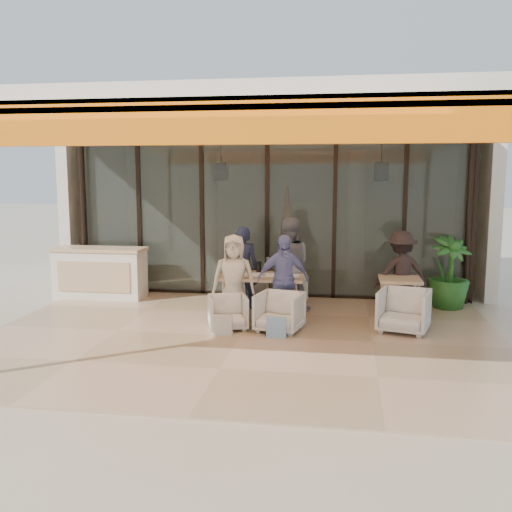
# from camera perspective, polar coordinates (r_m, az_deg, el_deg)

# --- Properties ---
(ground) EXTENTS (70.00, 70.00, 0.00)m
(ground) POSITION_cam_1_polar(r_m,az_deg,el_deg) (8.91, -1.55, -8.16)
(ground) COLOR #C6B293
(ground) RESTS_ON ground
(terrace_floor) EXTENTS (8.00, 6.00, 0.01)m
(terrace_floor) POSITION_cam_1_polar(r_m,az_deg,el_deg) (8.91, -1.55, -8.13)
(terrace_floor) COLOR tan
(terrace_floor) RESTS_ON ground
(terrace_structure) EXTENTS (8.00, 6.00, 3.40)m
(terrace_structure) POSITION_cam_1_polar(r_m,az_deg,el_deg) (8.31, -1.98, 13.31)
(terrace_structure) COLOR silver
(terrace_structure) RESTS_ON ground
(glass_storefront) EXTENTS (8.08, 0.10, 3.20)m
(glass_storefront) POSITION_cam_1_polar(r_m,az_deg,el_deg) (11.54, 1.13, 3.72)
(glass_storefront) COLOR #9EADA3
(glass_storefront) RESTS_ON ground
(interior_block) EXTENTS (9.05, 3.62, 3.52)m
(interior_block) POSITION_cam_1_polar(r_m,az_deg,el_deg) (13.80, 2.48, 7.09)
(interior_block) COLOR silver
(interior_block) RESTS_ON ground
(host_counter) EXTENTS (1.85, 0.65, 1.04)m
(host_counter) POSITION_cam_1_polar(r_m,az_deg,el_deg) (11.92, -15.34, -1.61)
(host_counter) COLOR silver
(host_counter) RESTS_ON ground
(dining_table) EXTENTS (1.50, 0.90, 0.93)m
(dining_table) POSITION_cam_1_polar(r_m,az_deg,el_deg) (10.05, 0.58, -2.23)
(dining_table) COLOR #DBB485
(dining_table) RESTS_ON ground
(chair_far_left) EXTENTS (0.77, 0.74, 0.64)m
(chair_far_left) POSITION_cam_1_polar(r_m,az_deg,el_deg) (11.10, -0.83, -3.14)
(chair_far_left) COLOR silver
(chair_far_left) RESTS_ON ground
(chair_far_right) EXTENTS (0.64, 0.60, 0.60)m
(chair_far_right) POSITION_cam_1_polar(r_m,az_deg,el_deg) (11.00, 3.49, -3.38)
(chair_far_right) COLOR silver
(chair_far_right) RESTS_ON ground
(chair_near_left) EXTENTS (0.75, 0.73, 0.62)m
(chair_near_left) POSITION_cam_1_polar(r_m,az_deg,el_deg) (9.28, -2.83, -5.50)
(chair_near_left) COLOR silver
(chair_near_left) RESTS_ON ground
(chair_near_right) EXTENTS (0.81, 0.77, 0.70)m
(chair_near_right) POSITION_cam_1_polar(r_m,az_deg,el_deg) (9.14, 2.36, -5.45)
(chair_near_right) COLOR silver
(chair_near_right) RESTS_ON ground
(diner_navy) EXTENTS (0.58, 0.38, 1.56)m
(diner_navy) POSITION_cam_1_polar(r_m,az_deg,el_deg) (10.53, -1.30, -1.22)
(diner_navy) COLOR #181E36
(diner_navy) RESTS_ON ground
(diner_grey) EXTENTS (0.91, 0.75, 1.73)m
(diner_grey) POSITION_cam_1_polar(r_m,az_deg,el_deg) (10.40, 3.26, -0.88)
(diner_grey) COLOR slate
(diner_grey) RESTS_ON ground
(diner_cream) EXTENTS (0.79, 0.56, 1.50)m
(diner_cream) POSITION_cam_1_polar(r_m,az_deg,el_deg) (9.67, -2.24, -2.27)
(diner_cream) COLOR beige
(diner_cream) RESTS_ON ground
(diner_periwinkle) EXTENTS (0.96, 0.65, 1.52)m
(diner_periwinkle) POSITION_cam_1_polar(r_m,az_deg,el_deg) (9.54, 2.72, -2.37)
(diner_periwinkle) COLOR #6B73B2
(diner_periwinkle) RESTS_ON ground
(tote_bag_cream) EXTENTS (0.30, 0.10, 0.34)m
(tote_bag_cream) POSITION_cam_1_polar(r_m,az_deg,el_deg) (8.94, -3.34, -6.98)
(tote_bag_cream) COLOR silver
(tote_bag_cream) RESTS_ON ground
(tote_bag_blue) EXTENTS (0.30, 0.10, 0.34)m
(tote_bag_blue) POSITION_cam_1_polar(r_m,az_deg,el_deg) (8.80, 2.05, -7.21)
(tote_bag_blue) COLOR #99BFD8
(tote_bag_blue) RESTS_ON ground
(side_table) EXTENTS (0.70, 0.70, 0.74)m
(side_table) POSITION_cam_1_polar(r_m,az_deg,el_deg) (10.06, 14.20, -2.76)
(side_table) COLOR #DBB485
(side_table) RESTS_ON ground
(side_chair) EXTENTS (0.91, 0.88, 0.78)m
(side_chair) POSITION_cam_1_polar(r_m,az_deg,el_deg) (9.38, 14.56, -5.13)
(side_chair) COLOR silver
(side_chair) RESTS_ON ground
(standing_woman) EXTENTS (1.09, 0.79, 1.51)m
(standing_woman) POSITION_cam_1_polar(r_m,az_deg,el_deg) (10.47, 14.31, -1.67)
(standing_woman) COLOR black
(standing_woman) RESTS_ON ground
(potted_palm) EXTENTS (1.02, 1.02, 1.37)m
(potted_palm) POSITION_cam_1_polar(r_m,az_deg,el_deg) (11.18, 18.73, -1.60)
(potted_palm) COLOR #1E5919
(potted_palm) RESTS_ON ground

